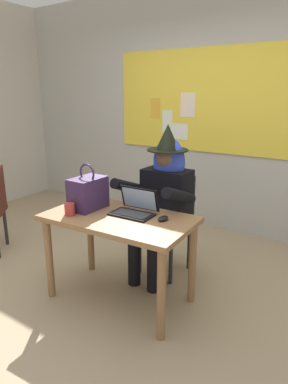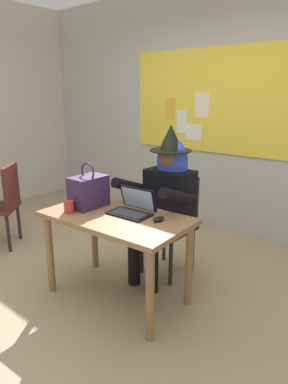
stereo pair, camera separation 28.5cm
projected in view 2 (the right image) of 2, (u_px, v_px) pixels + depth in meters
name	position (u px, v px, depth m)	size (l,w,h in m)	color
ground_plane	(100.00, 291.00, 2.97)	(24.00, 24.00, 0.00)	tan
wall_back_bulletin	(221.00, 109.00, 4.04)	(5.93, 2.15, 2.89)	#B2B2AD
desk_main	(116.00, 228.00, 2.72)	(1.19, 0.71, 0.72)	#8E6642
chair_at_desk	(173.00, 218.00, 3.21)	(0.43, 0.43, 0.92)	black
person_costumed	(166.00, 193.00, 3.04)	(0.59, 0.64, 1.39)	black
laptop	(132.00, 208.00, 2.72)	(0.35, 0.26, 0.20)	black
computer_mouse	(159.00, 219.00, 2.56)	(0.06, 0.10, 0.03)	black
handbag	(89.00, 191.00, 2.85)	(0.20, 0.30, 0.38)	#38234C
coffee_mug	(69.00, 207.00, 2.73)	(0.08, 0.08, 0.10)	#B23833
chair_spare_by_window	(3.00, 201.00, 3.72)	(0.59, 0.59, 0.91)	#4C1E19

